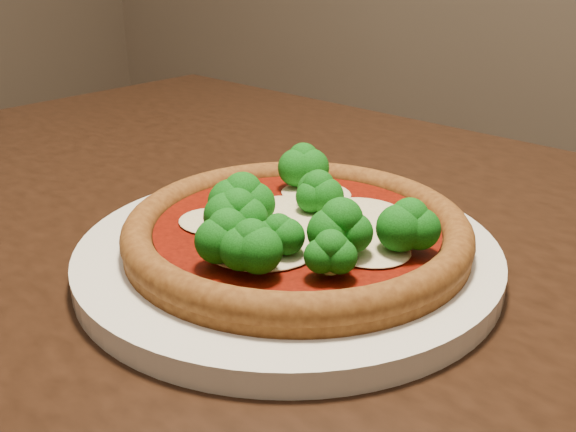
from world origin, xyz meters
The scene contains 3 objects.
dining_table centered at (0.11, 0.22, 0.65)m, with size 1.38×1.00×0.75m.
plate centered at (0.10, 0.18, 0.76)m, with size 0.32×0.32×0.02m, color silver.
pizza centered at (0.11, 0.18, 0.79)m, with size 0.26×0.26×0.06m.
Camera 1 is at (0.34, -0.18, 0.98)m, focal length 40.00 mm.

